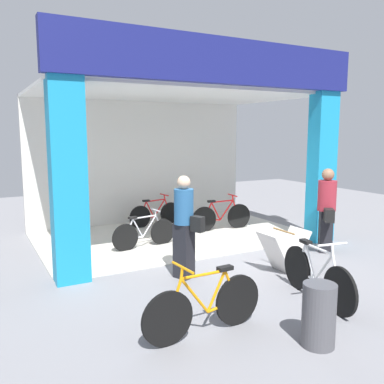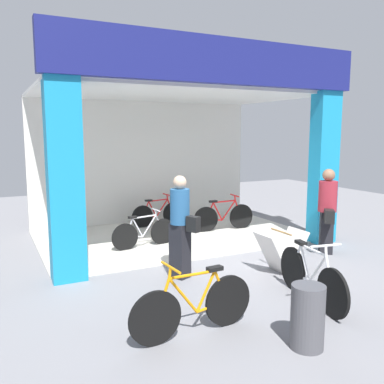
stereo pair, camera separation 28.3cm
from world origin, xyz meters
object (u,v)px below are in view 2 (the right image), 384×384
Objects in this scene: bicycle_parked_1 at (311,277)px; sandwich_board_sign at (281,252)px; pedestrian_1 at (327,210)px; pedestrian_0 at (181,226)px; bicycle_inside_0 at (144,233)px; bicycle_inside_2 at (224,217)px; bicycle_inside_1 at (158,214)px; bicycle_parked_0 at (194,306)px; trash_bin at (307,317)px.

bicycle_parked_1 reaches higher than sandwich_board_sign.
sandwich_board_sign is 1.69m from pedestrian_1.
pedestrian_1 is at bearing -0.30° from pedestrian_0.
pedestrian_0 reaches higher than pedestrian_1.
bicycle_inside_2 is (2.24, 0.56, 0.03)m from bicycle_inside_0.
sandwich_board_sign is (1.56, -2.47, 0.05)m from bicycle_inside_0.
bicycle_parked_1 is 2.04× the size of sandwich_board_sign.
bicycle_inside_0 is 0.86× the size of bicycle_parked_1.
bicycle_inside_2 is at bearing 14.09° from bicycle_inside_0.
pedestrian_1 is (2.09, -3.71, 0.55)m from bicycle_inside_1.
pedestrian_1 reaches higher than sandwich_board_sign.
bicycle_parked_0 is at bearing -176.64° from bicycle_parked_1.
sandwich_board_sign is at bearing -161.48° from pedestrian_1.
bicycle_parked_1 is at bearing -55.23° from pedestrian_0.
bicycle_inside_2 is 1.93× the size of sandwich_board_sign.
bicycle_inside_1 is 0.92× the size of bicycle_inside_2.
pedestrian_0 is at bearing 162.01° from sandwich_board_sign.
bicycle_parked_1 is 2.29× the size of trash_bin.
bicycle_inside_0 is 0.85× the size of pedestrian_1.
pedestrian_1 is 2.31× the size of trash_bin.
pedestrian_1 is at bearing -32.34° from bicycle_inside_0.
pedestrian_0 reaches higher than bicycle_parked_0.
sandwich_board_sign is 2.53m from trash_bin.
bicycle_inside_1 is 0.87× the size of pedestrian_1.
trash_bin is (-2.01, -5.18, 0.02)m from bicycle_inside_2.
pedestrian_1 is (1.53, 0.51, 0.51)m from sandwich_board_sign.
pedestrian_1 is at bearing 42.88° from trash_bin.
bicycle_parked_1 is 2.17m from pedestrian_0.
bicycle_inside_1 is 4.30m from pedestrian_1.
bicycle_parked_0 is 1.90m from bicycle_parked_1.
bicycle_inside_0 is 3.71m from pedestrian_1.
pedestrian_0 is at bearing 179.70° from pedestrian_1.
sandwich_board_sign is at bearing -17.99° from pedestrian_0.
bicycle_inside_0 is at bearing -119.82° from bicycle_inside_1.
sandwich_board_sign is at bearing -57.72° from bicycle_inside_0.
sandwich_board_sign is at bearing 58.20° from trash_bin.
sandwich_board_sign is 1.79m from pedestrian_0.
pedestrian_1 reaches higher than bicycle_inside_1.
bicycle_parked_0 reaches higher than bicycle_inside_0.
pedestrian_0 is at bearing -132.71° from bicycle_inside_2.
bicycle_inside_1 is 0.86× the size of pedestrian_0.
bicycle_parked_0 reaches higher than sandwich_board_sign.
bicycle_parked_0 is at bearing -150.39° from sandwich_board_sign.
bicycle_parked_0 reaches higher than bicycle_inside_2.
bicycle_inside_2 is at bearing 68.77° from trash_bin.
pedestrian_1 is (3.10, -1.96, 0.55)m from bicycle_inside_0.
bicycle_inside_2 is 5.29m from bicycle_parked_0.
trash_bin is at bearing -137.12° from pedestrian_1.
bicycle_parked_0 is (-3.00, -4.36, 0.01)m from bicycle_inside_2.
bicycle_parked_0 is 0.96× the size of pedestrian_0.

